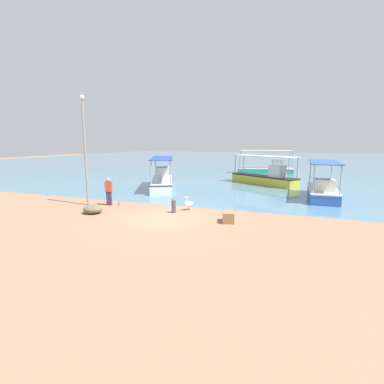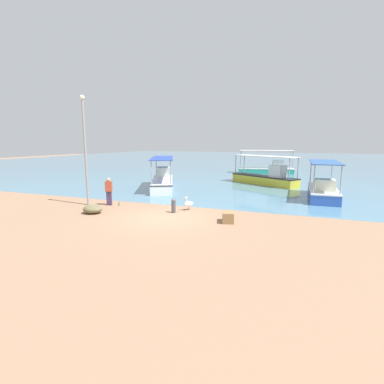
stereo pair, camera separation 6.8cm
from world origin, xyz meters
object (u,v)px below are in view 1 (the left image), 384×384
Objects in this scene: fisherman_standing at (109,191)px; cargo_crate at (228,217)px; fishing_boat_far_right at (162,181)px; fishing_boat_near_left at (267,168)px; pelican at (189,204)px; lamp_post at (85,145)px; mooring_bollard at (174,205)px; fishing_boat_outer at (323,190)px; fishing_boat_near_right at (265,177)px; net_pile at (93,209)px; glass_bottle at (119,204)px.

fisherman_standing is 7.86m from cargo_crate.
fishing_boat_far_right is at bearing 132.45° from cargo_crate.
pelican is (-1.73, -21.90, -0.23)m from fishing_boat_near_left.
cargo_crate is (9.01, -0.83, -3.37)m from lamp_post.
cargo_crate is (3.26, -0.83, -0.17)m from mooring_bollard.
mooring_bollard is (-0.53, -0.88, 0.05)m from pelican.
fishing_boat_far_right is (-12.22, 0.16, 0.04)m from fishing_boat_outer.
fishing_boat_far_right is at bearing -113.62° from fishing_boat_near_left.
net_pile is at bearing -116.96° from fishing_boat_near_right.
fishing_boat_near_left is at bearing 74.71° from glass_bottle.
fishing_boat_near_left is at bearing 84.33° from mooring_bollard.
fishing_boat_near_left is at bearing 85.49° from pelican.
fishing_boat_far_right is 25.73× the size of glass_bottle.
lamp_post is 3.03m from fisherman_standing.
fishing_boat_outer is 9.40m from cargo_crate.
fishing_boat_outer is at bearing 30.71° from glass_bottle.
fishing_boat_outer is 7.25× the size of mooring_bollard.
fishing_boat_near_right is 7.26× the size of cargo_crate.
fishing_boat_near_right is at bearing 89.79° from cargo_crate.
net_pile is (0.41, -2.06, -0.68)m from fisherman_standing.
fishing_boat_near_right reaches higher than fishing_boat_outer.
fishing_boat_far_right reaches higher than mooring_bollard.
pelican is at bearing -94.51° from fishing_boat_near_left.
lamp_post is 4.03m from glass_bottle.
fishing_boat_far_right is 9.24m from net_pile.
fishing_boat_near_right is 23.63× the size of glass_bottle.
fishing_boat_outer is at bearing 41.77° from pelican.
lamp_post is (-6.29, -0.87, 3.25)m from pelican.
glass_bottle is (-3.84, 0.46, -0.32)m from mooring_bollard.
fishing_boat_far_right reaches higher than fishing_boat_outer.
fishing_boat_near_left is at bearing 73.25° from fisherman_standing.
lamp_post reaches higher than fishing_boat_near_left.
fishing_boat_near_left reaches higher than cargo_crate.
pelican is at bearing 147.94° from cargo_crate.
mooring_bollard is at bearing -121.32° from pelican.
fishing_boat_near_right is 13.65m from cargo_crate.
net_pile is (-6.33, -24.45, -0.38)m from fishing_boat_near_left.
mooring_bollard is (-2.26, -22.77, -0.18)m from fishing_boat_near_left.
fisherman_standing is (-0.08, -7.16, 0.28)m from fishing_boat_far_right.
lamp_post is 24.15× the size of glass_bottle.
fishing_boat_near_left is 24.33m from lamp_post.
glass_bottle is at bearing 13.29° from lamp_post.
net_pile is 1.23× the size of cargo_crate.
fishing_boat_near_right is at bearing 63.04° from net_pile.
net_pile is at bearing -173.38° from cargo_crate.
fishing_boat_outer is at bearing -50.29° from fishing_boat_near_right.
fishing_boat_outer is 13.58m from glass_bottle.
mooring_bollard is 0.91× the size of cargo_crate.
fisherman_standing is at bearing -150.34° from fishing_boat_outer.
fishing_boat_near_right reaches higher than fisherman_standing.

